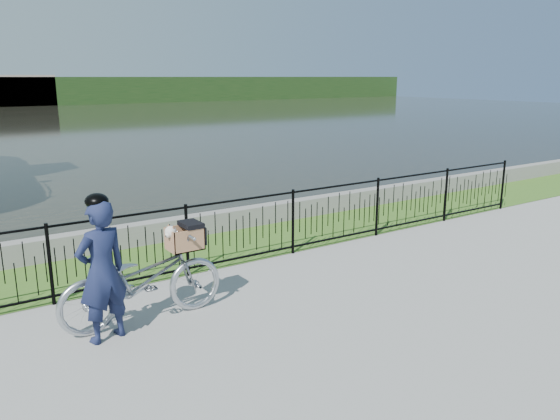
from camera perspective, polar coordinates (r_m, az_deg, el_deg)
ground at (r=7.90m, az=2.09°, el=-8.83°), size 120.00×120.00×0.00m
grass_strip at (r=9.99m, az=-6.69°, el=-3.98°), size 60.00×2.00×0.01m
quay_wall at (r=10.80m, az=-9.16°, el=-1.62°), size 60.00×0.30×0.40m
fence at (r=8.98m, az=-3.87°, el=-2.15°), size 14.00×0.06×1.15m
far_building_right at (r=65.23m, az=-25.24°, el=11.24°), size 6.00×3.00×3.20m
bicycle_rig at (r=7.10m, az=-14.08°, el=-7.02°), size 2.11×0.74×1.23m
cyclist at (r=6.64m, az=-18.14°, el=-5.94°), size 0.70×0.55×1.76m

